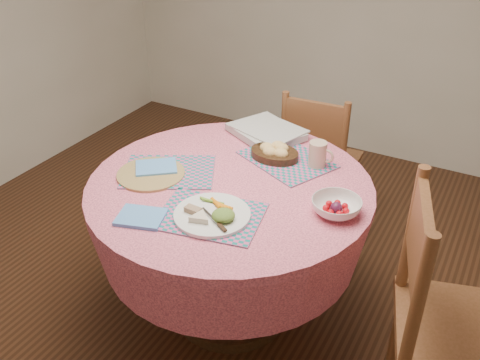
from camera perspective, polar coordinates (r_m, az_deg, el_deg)
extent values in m
plane|color=#331C0F|center=(2.77, -0.93, -13.71)|extent=(4.00, 4.00, 0.00)
cylinder|color=pink|center=(2.31, -1.08, -0.75)|extent=(1.24, 1.24, 0.04)
cone|color=pink|center=(2.41, -1.04, -4.20)|extent=(1.24, 1.24, 0.30)
cylinder|color=black|center=(2.62, -0.97, -10.29)|extent=(0.14, 0.14, 0.44)
cylinder|color=black|center=(2.75, -0.94, -13.27)|extent=(0.56, 0.56, 0.06)
cube|color=brown|center=(2.14, 22.57, -14.88)|extent=(0.58, 0.59, 0.04)
cylinder|color=brown|center=(2.42, 16.34, -15.36)|extent=(0.05, 0.05, 0.49)
cylinder|color=brown|center=(1.77, 18.38, -12.66)|extent=(0.05, 0.05, 0.55)
cylinder|color=brown|center=(2.08, 17.82, -5.25)|extent=(0.05, 0.05, 0.55)
cube|color=brown|center=(1.86, 18.62, -6.04)|extent=(0.14, 0.39, 0.26)
cube|color=brown|center=(3.18, 8.55, 1.98)|extent=(0.44, 0.42, 0.04)
cylinder|color=brown|center=(3.39, 11.83, -0.58)|extent=(0.04, 0.04, 0.42)
cylinder|color=brown|center=(3.46, 6.45, 0.67)|extent=(0.04, 0.04, 0.42)
cylinder|color=brown|center=(3.12, 10.29, -3.36)|extent=(0.04, 0.04, 0.42)
cylinder|color=brown|center=(3.20, 4.50, -1.93)|extent=(0.04, 0.04, 0.42)
cylinder|color=brown|center=(2.88, 11.00, 3.80)|extent=(0.04, 0.04, 0.47)
cylinder|color=brown|center=(2.97, 4.72, 5.14)|extent=(0.04, 0.04, 0.47)
cube|color=brown|center=(2.88, 7.95, 6.16)|extent=(0.34, 0.05, 0.23)
cube|color=#147474|center=(2.09, -3.22, -3.84)|extent=(0.45, 0.37, 0.01)
cube|color=#147474|center=(2.40, -7.59, 0.90)|extent=(0.49, 0.45, 0.01)
cube|color=#147474|center=(2.49, 5.02, 2.19)|extent=(0.49, 0.44, 0.01)
cylinder|color=olive|center=(2.39, -9.48, 0.64)|extent=(0.30, 0.30, 0.01)
cube|color=#5795E0|center=(2.11, -10.51, -3.91)|extent=(0.21, 0.19, 0.01)
cube|color=#5795E0|center=(2.42, -8.93, 1.34)|extent=(0.23, 0.22, 0.01)
cylinder|color=white|center=(2.08, -2.99, -3.71)|extent=(0.30, 0.30, 0.01)
ellipsoid|color=#3D6522|center=(2.04, -1.72, -3.73)|extent=(0.10, 0.10, 0.04)
cylinder|color=beige|center=(2.03, -4.21, -4.10)|extent=(0.11, 0.11, 0.02)
cube|color=#7F5B49|center=(2.08, -5.04, -3.28)|extent=(0.07, 0.04, 0.02)
cube|color=silver|center=(2.05, -2.96, -4.03)|extent=(0.14, 0.08, 0.00)
cylinder|color=black|center=(2.49, 3.71, 2.77)|extent=(0.23, 0.23, 0.03)
ellipsoid|color=#FFDC82|center=(2.49, 2.90, 3.70)|extent=(0.07, 0.06, 0.05)
ellipsoid|color=#FFDC82|center=(2.49, 4.45, 3.67)|extent=(0.07, 0.06, 0.05)
ellipsoid|color=#FFDC82|center=(2.44, 4.38, 3.09)|extent=(0.07, 0.06, 0.05)
ellipsoid|color=#FFDC82|center=(2.45, 3.22, 3.27)|extent=(0.07, 0.06, 0.05)
ellipsoid|color=#FFDC82|center=(2.50, 4.13, 3.86)|extent=(0.07, 0.06, 0.05)
cylinder|color=#CEAA8E|center=(2.42, 8.27, 2.77)|extent=(0.08, 0.08, 0.12)
torus|color=#CEAA8E|center=(2.41, 9.22, 2.53)|extent=(0.07, 0.01, 0.07)
imported|color=white|center=(2.13, 10.24, -2.84)|extent=(0.26, 0.26, 0.06)
sphere|color=red|center=(2.12, 11.23, -3.29)|extent=(0.03, 0.03, 0.03)
sphere|color=red|center=(2.15, 11.13, -2.77)|extent=(0.03, 0.03, 0.03)
sphere|color=red|center=(2.16, 10.35, -2.44)|extent=(0.03, 0.03, 0.03)
sphere|color=red|center=(2.15, 9.48, -2.53)|extent=(0.03, 0.03, 0.03)
sphere|color=red|center=(2.13, 9.15, -2.99)|extent=(0.03, 0.03, 0.03)
sphere|color=red|center=(2.10, 9.63, -3.47)|extent=(0.03, 0.03, 0.03)
sphere|color=red|center=(2.10, 10.57, -3.61)|extent=(0.03, 0.03, 0.03)
sphere|color=#481431|center=(2.13, 10.23, -2.94)|extent=(0.05, 0.05, 0.05)
cube|color=silver|center=(2.70, 2.77, 5.15)|extent=(0.43, 0.39, 0.03)
cube|color=silver|center=(2.68, 3.16, 5.47)|extent=(0.38, 0.34, 0.01)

